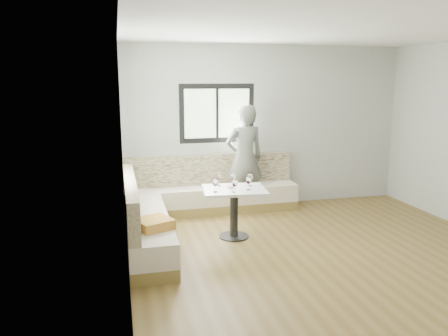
# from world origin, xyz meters

# --- Properties ---
(room) EXTENTS (5.01, 5.01, 2.81)m
(room) POSITION_xyz_m (-0.08, 0.08, 1.41)
(room) COLOR brown
(room) RESTS_ON ground
(banquette) EXTENTS (2.90, 2.80, 0.95)m
(banquette) POSITION_xyz_m (-1.59, 1.62, 0.33)
(banquette) COLOR olive
(banquette) RESTS_ON ground
(table) EXTENTS (0.94, 0.77, 0.71)m
(table) POSITION_xyz_m (-1.00, 0.97, 0.54)
(table) COLOR black
(table) RESTS_ON ground
(person) EXTENTS (0.70, 0.49, 1.82)m
(person) POSITION_xyz_m (-0.49, 2.20, 0.91)
(person) COLOR slate
(person) RESTS_ON ground
(olive_ramekin) EXTENTS (0.09, 0.09, 0.04)m
(olive_ramekin) POSITION_xyz_m (-1.04, 1.03, 0.73)
(olive_ramekin) COLOR white
(olive_ramekin) RESTS_ON table
(wine_glass_a) EXTENTS (0.08, 0.08, 0.18)m
(wine_glass_a) POSITION_xyz_m (-1.30, 0.84, 0.84)
(wine_glass_a) COLOR white
(wine_glass_a) RESTS_ON table
(wine_glass_b) EXTENTS (0.08, 0.08, 0.18)m
(wine_glass_b) POSITION_xyz_m (-1.05, 0.77, 0.84)
(wine_glass_b) COLOR white
(wine_glass_b) RESTS_ON table
(wine_glass_c) EXTENTS (0.08, 0.08, 0.18)m
(wine_glass_c) POSITION_xyz_m (-0.83, 0.85, 0.84)
(wine_glass_c) COLOR white
(wine_glass_c) RESTS_ON table
(wine_glass_d) EXTENTS (0.08, 0.08, 0.18)m
(wine_glass_d) POSITION_xyz_m (-0.98, 1.09, 0.84)
(wine_glass_d) COLOR white
(wine_glass_d) RESTS_ON table
(wine_glass_e) EXTENTS (0.08, 0.08, 0.18)m
(wine_glass_e) POSITION_xyz_m (-0.74, 1.07, 0.84)
(wine_glass_e) COLOR white
(wine_glass_e) RESTS_ON table
(wine_glass_f) EXTENTS (0.08, 0.08, 0.18)m
(wine_glass_f) POSITION_xyz_m (-1.17, 1.19, 0.84)
(wine_glass_f) COLOR white
(wine_glass_f) RESTS_ON table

